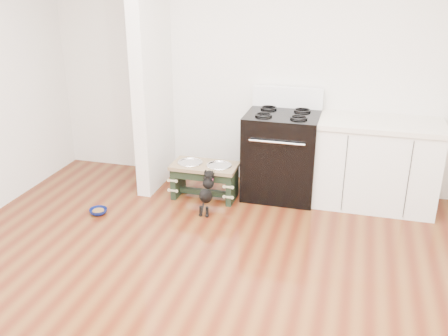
# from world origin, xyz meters

# --- Properties ---
(ground) EXTENTS (5.00, 5.00, 0.00)m
(ground) POSITION_xyz_m (0.00, 0.00, 0.00)
(ground) COLOR #4A1B0D
(ground) RESTS_ON ground
(room_shell) EXTENTS (5.00, 5.00, 5.00)m
(room_shell) POSITION_xyz_m (0.00, 0.00, 1.62)
(room_shell) COLOR silver
(room_shell) RESTS_ON ground
(partition_wall) EXTENTS (0.15, 0.80, 2.70)m
(partition_wall) POSITION_xyz_m (-1.18, 2.10, 1.35)
(partition_wall) COLOR silver
(partition_wall) RESTS_ON ground
(oven_range) EXTENTS (0.76, 0.69, 1.14)m
(oven_range) POSITION_xyz_m (0.25, 2.16, 0.48)
(oven_range) COLOR black
(oven_range) RESTS_ON ground
(cabinet_run) EXTENTS (1.24, 0.64, 0.91)m
(cabinet_run) POSITION_xyz_m (1.23, 2.18, 0.45)
(cabinet_run) COLOR white
(cabinet_run) RESTS_ON ground
(dog_feeder) EXTENTS (0.70, 0.37, 0.40)m
(dog_feeder) POSITION_xyz_m (-0.52, 1.86, 0.27)
(dog_feeder) COLOR black
(dog_feeder) RESTS_ON ground
(puppy) EXTENTS (0.12, 0.36, 0.43)m
(puppy) POSITION_xyz_m (-0.40, 1.53, 0.23)
(puppy) COLOR black
(puppy) RESTS_ON ground
(floor_bowl) EXTENTS (0.20, 0.20, 0.06)m
(floor_bowl) POSITION_xyz_m (-1.45, 1.19, 0.03)
(floor_bowl) COLOR #0B154E
(floor_bowl) RESTS_ON ground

